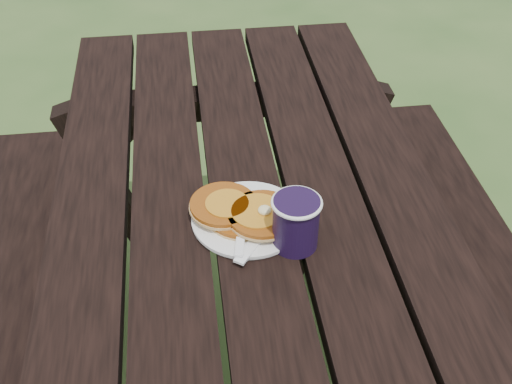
{
  "coord_description": "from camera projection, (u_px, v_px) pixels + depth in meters",
  "views": [
    {
      "loc": [
        -0.1,
        -0.78,
        1.55
      ],
      "look_at": [
        0.01,
        0.12,
        0.8
      ],
      "focal_mm": 45.0,
      "sensor_mm": 36.0,
      "label": 1
    }
  ],
  "objects": [
    {
      "name": "plate",
      "position": [
        248.0,
        219.0,
        1.19
      ],
      "size": [
        0.25,
        0.25,
        0.01
      ],
      "primitive_type": "cylinder",
      "rotation": [
        0.0,
        0.0,
        -0.24
      ],
      "color": "white",
      "rests_on": "picnic_table"
    },
    {
      "name": "fork",
      "position": [
        241.0,
        234.0,
        1.14
      ],
      "size": [
        0.06,
        0.16,
        0.01
      ],
      "primitive_type": null,
      "rotation": [
        0.0,
        0.0,
        -0.18
      ],
      "color": "white",
      "rests_on": "plate"
    },
    {
      "name": "coffee_cup",
      "position": [
        296.0,
        220.0,
        1.11
      ],
      "size": [
        0.09,
        0.09,
        0.1
      ],
      "rotation": [
        0.0,
        0.0,
        -0.22
      ],
      "color": "black",
      "rests_on": "picnic_table"
    },
    {
      "name": "knife",
      "position": [
        263.0,
        231.0,
        1.15
      ],
      "size": [
        0.12,
        0.16,
        0.0
      ],
      "primitive_type": "cube",
      "rotation": [
        0.0,
        0.0,
        -0.62
      ],
      "color": "white",
      "rests_on": "plate"
    },
    {
      "name": "pancake_stack",
      "position": [
        244.0,
        212.0,
        1.17
      ],
      "size": [
        0.19,
        0.16,
        0.04
      ],
      "rotation": [
        0.0,
        0.0,
        -0.21
      ],
      "color": "#9A4C11",
      "rests_on": "plate"
    },
    {
      "name": "picnic_table",
      "position": [
        258.0,
        384.0,
        1.36
      ],
      "size": [
        1.36,
        1.8,
        0.75
      ],
      "color": "black",
      "rests_on": "ground"
    }
  ]
}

